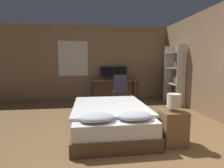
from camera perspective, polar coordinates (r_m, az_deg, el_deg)
ground_plane at (r=2.70m, az=14.13°, el=-23.56°), size 20.00×20.00×0.00m
wall_back at (r=6.59m, az=0.19°, el=6.91°), size 12.00×0.08×2.70m
wall_side_right at (r=4.70m, az=31.81°, el=5.80°), size 0.06×12.00×2.70m
bed at (r=3.55m, az=-0.56°, el=-11.13°), size 1.44×2.01×0.59m
nightstand at (r=3.15m, az=19.20°, el=-13.35°), size 0.39×0.38×0.58m
bedside_lamp at (r=3.03m, az=19.55°, el=-5.17°), size 0.22×0.22×0.28m
desk at (r=6.24m, az=0.81°, el=0.69°), size 1.64×0.64×0.76m
monitor_left at (r=6.40m, az=-1.76°, el=3.92°), size 0.48×0.16×0.45m
monitor_right at (r=6.47m, az=2.80°, el=3.95°), size 0.48×0.16×0.45m
keyboard at (r=6.01m, az=1.11°, el=1.37°), size 0.40×0.13×0.02m
computer_mouse at (r=6.06m, az=3.83°, el=1.49°), size 0.07×0.05×0.04m
office_chair at (r=5.58m, az=2.54°, el=-3.01°), size 0.52×0.52×0.99m
bookshelf at (r=5.99m, az=20.12°, el=3.72°), size 0.30×0.92×1.92m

